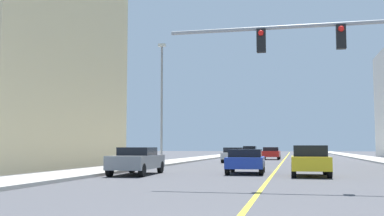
{
  "coord_description": "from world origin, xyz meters",
  "views": [
    {
      "loc": [
        1.11,
        -6.18,
        1.43
      ],
      "look_at": [
        -4.06,
        17.0,
        3.43
      ],
      "focal_mm": 42.82,
      "sensor_mm": 36.0,
      "label": 1
    }
  ],
  "objects_px": {
    "car_blue": "(246,161)",
    "car_black": "(250,152)",
    "street_lamp": "(162,97)",
    "car_silver": "(234,155)",
    "car_yellow": "(310,160)",
    "car_gray": "(137,160)",
    "car_red": "(271,153)"
  },
  "relations": [
    {
      "from": "car_blue",
      "to": "car_black",
      "type": "xyz_separation_m",
      "value": [
        -2.96,
        34.06,
        0.09
      ]
    },
    {
      "from": "street_lamp",
      "to": "car_silver",
      "type": "xyz_separation_m",
      "value": [
        4.24,
        8.62,
        -4.37
      ]
    },
    {
      "from": "car_yellow",
      "to": "car_silver",
      "type": "bearing_deg",
      "value": 108.14
    },
    {
      "from": "car_gray",
      "to": "car_yellow",
      "type": "distance_m",
      "value": 8.62
    },
    {
      "from": "car_silver",
      "to": "car_yellow",
      "type": "bearing_deg",
      "value": -70.58
    },
    {
      "from": "street_lamp",
      "to": "car_yellow",
      "type": "relative_size",
      "value": 2.36
    },
    {
      "from": "car_gray",
      "to": "car_blue",
      "type": "bearing_deg",
      "value": -160.04
    },
    {
      "from": "car_yellow",
      "to": "car_blue",
      "type": "bearing_deg",
      "value": 156.35
    },
    {
      "from": "car_silver",
      "to": "car_yellow",
      "type": "height_order",
      "value": "car_yellow"
    },
    {
      "from": "car_blue",
      "to": "car_black",
      "type": "height_order",
      "value": "car_black"
    },
    {
      "from": "car_black",
      "to": "car_blue",
      "type": "bearing_deg",
      "value": -85.09
    },
    {
      "from": "car_silver",
      "to": "car_black",
      "type": "relative_size",
      "value": 1.04
    },
    {
      "from": "street_lamp",
      "to": "car_blue",
      "type": "height_order",
      "value": "street_lamp"
    },
    {
      "from": "car_yellow",
      "to": "car_gray",
      "type": "bearing_deg",
      "value": -175.48
    },
    {
      "from": "car_red",
      "to": "car_black",
      "type": "bearing_deg",
      "value": 113.7
    },
    {
      "from": "car_silver",
      "to": "car_gray",
      "type": "height_order",
      "value": "car_gray"
    },
    {
      "from": "car_silver",
      "to": "car_black",
      "type": "height_order",
      "value": "car_black"
    },
    {
      "from": "car_yellow",
      "to": "car_black",
      "type": "bearing_deg",
      "value": 99.64
    },
    {
      "from": "car_gray",
      "to": "car_yellow",
      "type": "relative_size",
      "value": 1.19
    },
    {
      "from": "street_lamp",
      "to": "car_black",
      "type": "bearing_deg",
      "value": 80.96
    },
    {
      "from": "car_yellow",
      "to": "car_red",
      "type": "bearing_deg",
      "value": 96.2
    },
    {
      "from": "car_gray",
      "to": "car_black",
      "type": "relative_size",
      "value": 1.14
    },
    {
      "from": "car_gray",
      "to": "car_blue",
      "type": "distance_m",
      "value": 5.74
    },
    {
      "from": "car_yellow",
      "to": "car_red",
      "type": "height_order",
      "value": "car_yellow"
    },
    {
      "from": "car_blue",
      "to": "car_black",
      "type": "distance_m",
      "value": 34.19
    },
    {
      "from": "car_blue",
      "to": "car_silver",
      "type": "bearing_deg",
      "value": 97.35
    },
    {
      "from": "street_lamp",
      "to": "car_gray",
      "type": "xyz_separation_m",
      "value": [
        1.74,
        -10.37,
        -4.35
      ]
    },
    {
      "from": "street_lamp",
      "to": "car_gray",
      "type": "height_order",
      "value": "street_lamp"
    },
    {
      "from": "car_gray",
      "to": "street_lamp",
      "type": "bearing_deg",
      "value": -82.29
    },
    {
      "from": "car_red",
      "to": "street_lamp",
      "type": "bearing_deg",
      "value": -109.84
    },
    {
      "from": "car_gray",
      "to": "car_red",
      "type": "height_order",
      "value": "car_gray"
    },
    {
      "from": "street_lamp",
      "to": "car_red",
      "type": "relative_size",
      "value": 2.31
    }
  ]
}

